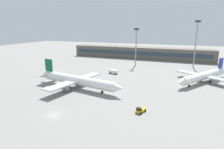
{
  "coord_description": "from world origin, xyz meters",
  "views": [
    {
      "loc": [
        34.37,
        -41.56,
        25.07
      ],
      "look_at": [
        2.81,
        40.0,
        3.0
      ],
      "focal_mm": 30.57,
      "sensor_mm": 36.0,
      "label": 1
    }
  ],
  "objects": [
    {
      "name": "terminal_building",
      "position": [
        0.0,
        109.69,
        4.5
      ],
      "size": [
        111.15,
        12.13,
        9.0
      ],
      "color": "#5B564C",
      "rests_on": "ground_plane"
    },
    {
      "name": "airplane_mid",
      "position": [
        43.16,
        52.8,
        3.0
      ],
      "size": [
        25.64,
        35.08,
        9.83
      ],
      "color": "white",
      "rests_on": "ground_plane"
    },
    {
      "name": "baggage_tug_yellow",
      "position": [
        23.29,
        10.61,
        0.8
      ],
      "size": [
        2.85,
        3.9,
        1.75
      ],
      "color": "#F2B20C",
      "rests_on": "ground_plane"
    },
    {
      "name": "floodlight_tower_east",
      "position": [
        4.27,
        79.1,
        14.01
      ],
      "size": [
        3.2,
        0.8,
        24.05
      ],
      "color": "gray",
      "rests_on": "ground_plane"
    },
    {
      "name": "floodlight_tower_west",
      "position": [
        39.69,
        85.88,
        16.4
      ],
      "size": [
        3.2,
        0.8,
        28.67
      ],
      "color": "gray",
      "rests_on": "ground_plane"
    },
    {
      "name": "ground_plane",
      "position": [
        0.0,
        40.0,
        0.0
      ],
      "size": [
        400.0,
        400.0,
        0.0
      ],
      "primitive_type": "plane",
      "color": "gray"
    },
    {
      "name": "airplane_near",
      "position": [
        -6.53,
        24.27,
        3.3
      ],
      "size": [
        43.51,
        30.69,
        10.81
      ],
      "color": "white",
      "rests_on": "ground_plane"
    },
    {
      "name": "service_van_white",
      "position": [
        -1.37,
        53.19,
        1.11
      ],
      "size": [
        5.54,
        3.33,
        2.08
      ],
      "color": "white",
      "rests_on": "ground_plane"
    }
  ]
}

